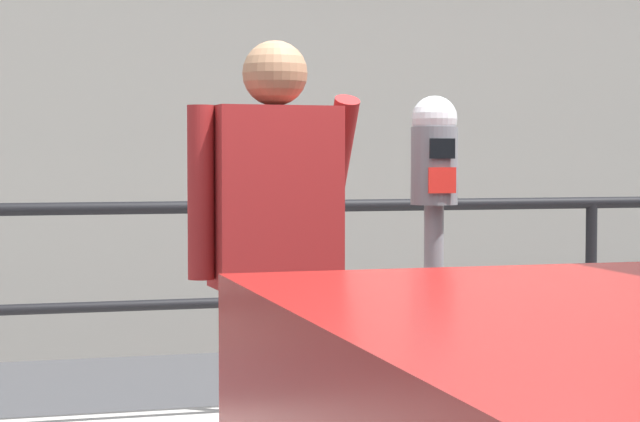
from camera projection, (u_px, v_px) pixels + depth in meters
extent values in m
cylinder|color=slate|center=(433.00, 359.00, 4.06)|extent=(0.07, 0.07, 1.10)
cylinder|color=slate|center=(434.00, 166.00, 4.03)|extent=(0.17, 0.17, 0.28)
sphere|color=silver|center=(434.00, 119.00, 4.02)|extent=(0.16, 0.16, 0.16)
cube|color=black|center=(442.00, 149.00, 3.94)|extent=(0.09, 0.01, 0.07)
cube|color=red|center=(442.00, 180.00, 3.95)|extent=(0.10, 0.01, 0.09)
cylinder|color=slate|center=(248.00, 407.00, 3.90)|extent=(0.15, 0.15, 0.83)
cylinder|color=slate|center=(303.00, 403.00, 3.97)|extent=(0.15, 0.15, 0.83)
cube|color=maroon|center=(275.00, 197.00, 3.90)|extent=(0.44, 0.25, 0.62)
sphere|color=#936B4C|center=(275.00, 73.00, 3.88)|extent=(0.22, 0.22, 0.22)
cylinder|color=maroon|center=(201.00, 192.00, 3.81)|extent=(0.09, 0.09, 0.59)
cylinder|color=maroon|center=(335.00, 174.00, 4.09)|extent=(0.11, 0.35, 0.56)
cylinder|color=black|center=(274.00, 206.00, 5.54)|extent=(24.00, 0.06, 0.06)
cylinder|color=black|center=(274.00, 301.00, 5.56)|extent=(24.00, 0.05, 0.05)
cylinder|color=black|center=(274.00, 311.00, 5.57)|extent=(0.06, 0.06, 1.03)
cylinder|color=black|center=(591.00, 300.00, 6.01)|extent=(0.06, 0.06, 1.03)
cube|color=gray|center=(186.00, 129.00, 8.36)|extent=(32.00, 0.50, 3.24)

